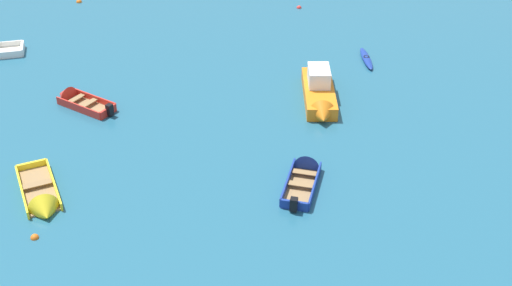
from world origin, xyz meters
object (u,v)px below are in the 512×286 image
object	(u,v)px
rowboat_red_center	(75,100)
mooring_buoy_midfield	(299,8)
rowboat_deep_blue_near_right	(305,173)
kayak_deep_blue_midfield_right	(366,58)
rowboat_yellow_cluster_inner	(43,203)
motor_launch_orange_cluster_outer	(320,94)
mooring_buoy_between_boats_right	(79,2)
mooring_buoy_outer_edge	(35,238)

from	to	relation	value
rowboat_red_center	mooring_buoy_midfield	bearing A→B (deg)	56.50
rowboat_red_center	rowboat_deep_blue_near_right	bearing A→B (deg)	-19.84
rowboat_red_center	kayak_deep_blue_midfield_right	bearing A→B (deg)	27.33
rowboat_deep_blue_near_right	rowboat_yellow_cluster_inner	size ratio (longest dim) A/B	0.92
rowboat_deep_blue_near_right	motor_launch_orange_cluster_outer	distance (m)	7.24
rowboat_yellow_cluster_inner	mooring_buoy_midfield	xyz separation A→B (m)	(8.52, 25.23, -0.18)
kayak_deep_blue_midfield_right	mooring_buoy_between_boats_right	bearing A→B (deg)	163.74
motor_launch_orange_cluster_outer	mooring_buoy_between_boats_right	world-z (taller)	motor_launch_orange_cluster_outer
rowboat_yellow_cluster_inner	kayak_deep_blue_midfield_right	xyz separation A→B (m)	(13.69, 17.26, -0.04)
rowboat_yellow_cluster_inner	mooring_buoy_outer_edge	distance (m)	2.12
rowboat_yellow_cluster_inner	mooring_buoy_outer_edge	bearing A→B (deg)	-74.98
mooring_buoy_midfield	mooring_buoy_outer_edge	bearing A→B (deg)	-106.29
motor_launch_orange_cluster_outer	mooring_buoy_outer_edge	xyz separation A→B (m)	(-10.72, -13.47, -0.55)
mooring_buoy_outer_edge	rowboat_deep_blue_near_right	bearing A→B (deg)	30.30
rowboat_deep_blue_near_right	rowboat_yellow_cluster_inner	distance (m)	11.99
kayak_deep_blue_midfield_right	mooring_buoy_between_boats_right	size ratio (longest dim) A/B	7.23
rowboat_yellow_cluster_inner	mooring_buoy_outer_edge	size ratio (longest dim) A/B	12.58
rowboat_yellow_cluster_inner	mooring_buoy_between_boats_right	bearing A→B (deg)	108.60
rowboat_red_center	motor_launch_orange_cluster_outer	distance (m)	13.67
kayak_deep_blue_midfield_right	mooring_buoy_outer_edge	bearing A→B (deg)	-124.26
motor_launch_orange_cluster_outer	mooring_buoy_between_boats_right	xyz separation A→B (m)	(-19.19, 12.13, -0.55)
rowboat_red_center	mooring_buoy_midfield	size ratio (longest dim) A/B	10.85
rowboat_yellow_cluster_inner	mooring_buoy_between_boats_right	size ratio (longest dim) A/B	10.36
rowboat_yellow_cluster_inner	mooring_buoy_between_boats_right	xyz separation A→B (m)	(-7.93, 23.57, -0.18)
kayak_deep_blue_midfield_right	mooring_buoy_outer_edge	world-z (taller)	kayak_deep_blue_midfield_right
kayak_deep_blue_midfield_right	mooring_buoy_between_boats_right	distance (m)	22.52
rowboat_deep_blue_near_right	motor_launch_orange_cluster_outer	bearing A→B (deg)	89.75
rowboat_red_center	mooring_buoy_between_boats_right	world-z (taller)	rowboat_red_center
rowboat_deep_blue_near_right	mooring_buoy_between_boats_right	distance (m)	27.24
kayak_deep_blue_midfield_right	mooring_buoy_between_boats_right	xyz separation A→B (m)	(-21.62, 6.31, -0.14)
motor_launch_orange_cluster_outer	kayak_deep_blue_midfield_right	xyz separation A→B (m)	(2.43, 5.82, -0.41)
rowboat_deep_blue_near_right	mooring_buoy_midfield	size ratio (longest dim) A/B	11.18
rowboat_red_center	rowboat_yellow_cluster_inner	world-z (taller)	rowboat_yellow_cluster_inner
rowboat_deep_blue_near_right	mooring_buoy_between_boats_right	xyz separation A→B (m)	(-19.16, 19.36, -0.21)
rowboat_deep_blue_near_right	kayak_deep_blue_midfield_right	bearing A→B (deg)	79.33
rowboat_red_center	rowboat_yellow_cluster_inner	xyz separation A→B (m)	(2.19, -9.05, -0.03)
motor_launch_orange_cluster_outer	mooring_buoy_outer_edge	size ratio (longest dim) A/B	16.27
rowboat_yellow_cluster_inner	motor_launch_orange_cluster_outer	xyz separation A→B (m)	(11.26, 11.44, 0.37)
kayak_deep_blue_midfield_right	mooring_buoy_midfield	world-z (taller)	kayak_deep_blue_midfield_right
rowboat_red_center	mooring_buoy_between_boats_right	bearing A→B (deg)	111.56
rowboat_deep_blue_near_right	rowboat_yellow_cluster_inner	xyz separation A→B (m)	(-11.23, -4.21, -0.03)
rowboat_deep_blue_near_right	rowboat_yellow_cluster_inner	bearing A→B (deg)	-159.45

